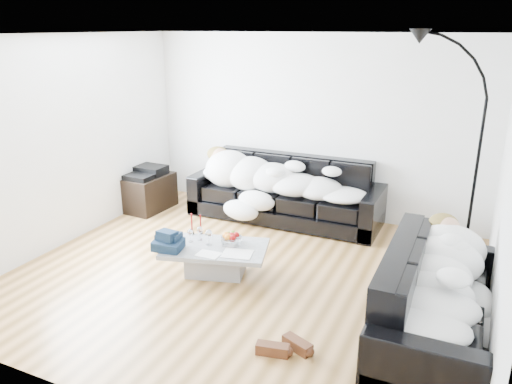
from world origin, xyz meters
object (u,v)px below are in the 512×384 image
at_px(sleeper_right, 440,275).
at_px(av_cabinet, 149,192).
at_px(stereo, 147,172).
at_px(coffee_table, 215,260).
at_px(wine_glass_c, 209,237).
at_px(fruit_bowl, 231,238).
at_px(shoes, 284,347).
at_px(wine_glass_a, 200,233).
at_px(candle_right, 201,224).
at_px(floor_lamp, 478,161).
at_px(sleeper_back, 284,177).
at_px(candle_left, 192,224).
at_px(wine_glass_b, 190,236).
at_px(sofa_back, 285,190).
at_px(sofa_right, 437,297).

relative_size(sleeper_right, av_cabinet, 2.32).
bearing_deg(stereo, av_cabinet, 0.00).
distance_m(coffee_table, wine_glass_c, 0.27).
relative_size(fruit_bowl, shoes, 0.48).
height_order(wine_glass_a, candle_right, candle_right).
relative_size(stereo, floor_lamp, 0.19).
relative_size(sleeper_back, fruit_bowl, 9.88).
bearing_deg(av_cabinet, candle_left, -35.03).
xyz_separation_m(sleeper_right, candle_left, (-2.80, 0.46, -0.18)).
xyz_separation_m(sleeper_back, wine_glass_b, (-0.40, -1.86, -0.24)).
distance_m(sofa_back, fruit_bowl, 1.77).
bearing_deg(shoes, sleeper_back, 112.15).
relative_size(candle_left, shoes, 0.53).
distance_m(wine_glass_b, floor_lamp, 3.49).
xyz_separation_m(sleeper_right, wine_glass_b, (-2.70, 0.26, -0.23)).
height_order(wine_glass_b, floor_lamp, floor_lamp).
relative_size(sofa_back, wine_glass_c, 15.01).
relative_size(sofa_back, candle_left, 10.71).
relative_size(candle_right, floor_lamp, 0.10).
distance_m(sofa_right, candle_left, 2.84).
distance_m(sofa_back, wine_glass_c, 1.91).
bearing_deg(sofa_back, sleeper_right, -43.48).
height_order(shoes, stereo, stereo).
distance_m(sofa_back, sofa_right, 3.16).
xyz_separation_m(sofa_back, sofa_right, (2.29, -2.18, -0.03)).
xyz_separation_m(shoes, stereo, (-3.21, 2.45, 0.54)).
distance_m(sleeper_right, stereo, 4.66).
height_order(wine_glass_b, av_cabinet, av_cabinet).
bearing_deg(wine_glass_a, sofa_right, -7.64).
relative_size(shoes, av_cabinet, 0.63).
distance_m(wine_glass_a, candle_left, 0.21).
height_order(coffee_table, shoes, coffee_table).
relative_size(wine_glass_c, av_cabinet, 0.24).
bearing_deg(wine_glass_c, sofa_right, -6.40).
xyz_separation_m(av_cabinet, stereo, (0.00, 0.00, 0.33)).
bearing_deg(wine_glass_c, sofa_back, 85.07).
height_order(sofa_right, candle_right, sofa_right).
bearing_deg(candle_left, sofa_back, 73.62).
bearing_deg(av_cabinet, wine_glass_c, -33.47).
relative_size(wine_glass_c, candle_left, 0.71).
height_order(sofa_back, wine_glass_c, sofa_back).
bearing_deg(floor_lamp, shoes, -99.14).
bearing_deg(fruit_bowl, sofa_right, -10.25).
distance_m(coffee_table, stereo, 2.47).
bearing_deg(stereo, coffee_table, -34.77).
height_order(sofa_back, shoes, sofa_back).
bearing_deg(wine_glass_c, stereo, 142.94).
bearing_deg(sofa_right, sleeper_right, -180.00).
relative_size(wine_glass_b, shoes, 0.32).
relative_size(coffee_table, fruit_bowl, 4.89).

